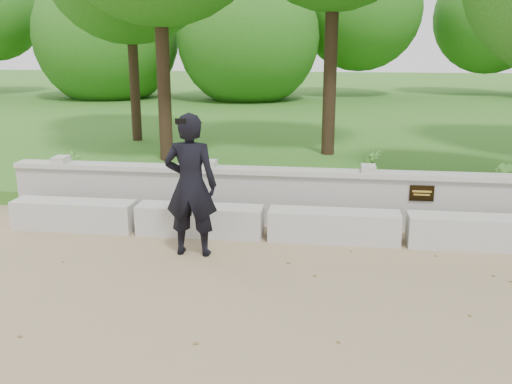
% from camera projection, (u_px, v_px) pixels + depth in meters
% --- Properties ---
extents(ground, '(80.00, 80.00, 0.00)m').
position_uv_depth(ground, '(421.00, 301.00, 6.42)').
color(ground, '#8D7856').
rests_on(ground, ground).
extents(lawn, '(40.00, 22.00, 0.25)m').
position_uv_depth(lawn, '(365.00, 122.00, 19.80)').
color(lawn, '#306C1A').
rests_on(lawn, ground).
extents(concrete_bench, '(11.90, 0.45, 0.45)m').
position_uv_depth(concrete_bench, '(404.00, 229.00, 8.19)').
color(concrete_bench, '#B4B2AA').
rests_on(concrete_bench, ground).
extents(parapet_wall, '(12.50, 0.35, 0.90)m').
position_uv_depth(parapet_wall, '(400.00, 200.00, 8.80)').
color(parapet_wall, '#A9A7A0').
rests_on(parapet_wall, ground).
extents(man_main, '(0.71, 0.63, 1.95)m').
position_uv_depth(man_main, '(191.00, 185.00, 7.61)').
color(man_main, black).
rests_on(man_main, ground).
extents(shrub_a, '(0.40, 0.38, 0.63)m').
position_uv_depth(shrub_a, '(74.00, 168.00, 10.59)').
color(shrub_a, '#417F2B').
rests_on(shrub_a, lawn).
extents(shrub_b, '(0.47, 0.48, 0.68)m').
position_uv_depth(shrub_b, '(504.00, 185.00, 9.21)').
color(shrub_b, '#417F2B').
rests_on(shrub_b, lawn).
extents(shrub_d, '(0.48, 0.50, 0.68)m').
position_uv_depth(shrub_d, '(371.00, 169.00, 10.39)').
color(shrub_d, '#417F2B').
rests_on(shrub_d, lawn).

